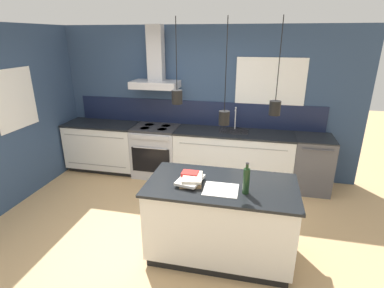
% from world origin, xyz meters
% --- Properties ---
extents(ground_plane, '(16.00, 16.00, 0.00)m').
position_xyz_m(ground_plane, '(0.00, 0.00, 0.00)').
color(ground_plane, tan).
rests_on(ground_plane, ground).
extents(wall_back, '(5.60, 2.31, 2.60)m').
position_xyz_m(wall_back, '(-0.03, 2.00, 1.36)').
color(wall_back, navy).
rests_on(wall_back, ground_plane).
extents(wall_left, '(0.08, 3.80, 2.60)m').
position_xyz_m(wall_left, '(-2.43, 0.70, 1.30)').
color(wall_left, navy).
rests_on(wall_left, ground_plane).
extents(counter_run_left, '(1.33, 0.64, 0.91)m').
position_xyz_m(counter_run_left, '(-1.71, 1.69, 0.46)').
color(counter_run_left, black).
rests_on(counter_run_left, ground_plane).
extents(counter_run_sink, '(1.98, 0.64, 1.30)m').
position_xyz_m(counter_run_sink, '(0.72, 1.69, 0.46)').
color(counter_run_sink, black).
rests_on(counter_run_sink, ground_plane).
extents(oven_range, '(0.79, 0.66, 0.91)m').
position_xyz_m(oven_range, '(-0.66, 1.69, 0.46)').
color(oven_range, '#B5B5BA').
rests_on(oven_range, ground_plane).
extents(dishwasher, '(0.60, 0.65, 0.91)m').
position_xyz_m(dishwasher, '(2.00, 1.69, 0.46)').
color(dishwasher, '#4C4C51').
rests_on(dishwasher, ground_plane).
extents(kitchen_island, '(1.63, 0.87, 0.91)m').
position_xyz_m(kitchen_island, '(0.75, -0.21, 0.46)').
color(kitchen_island, black).
rests_on(kitchen_island, ground_plane).
extents(bottle_on_island, '(0.07, 0.07, 0.34)m').
position_xyz_m(bottle_on_island, '(1.01, -0.35, 1.05)').
color(bottle_on_island, '#193319').
rests_on(bottle_on_island, kitchen_island).
extents(book_stack, '(0.29, 0.37, 0.08)m').
position_xyz_m(book_stack, '(0.42, -0.26, 0.95)').
color(book_stack, olive).
rests_on(book_stack, kitchen_island).
extents(red_supply_box, '(0.18, 0.14, 0.09)m').
position_xyz_m(red_supply_box, '(0.39, -0.18, 0.96)').
color(red_supply_box, red).
rests_on(red_supply_box, kitchen_island).
extents(paper_pile, '(0.36, 0.31, 0.01)m').
position_xyz_m(paper_pile, '(0.76, -0.34, 0.91)').
color(paper_pile, silver).
rests_on(paper_pile, kitchen_island).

